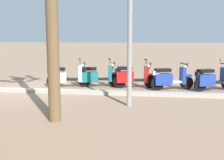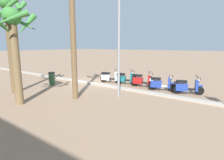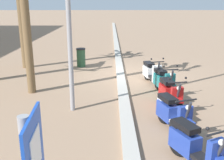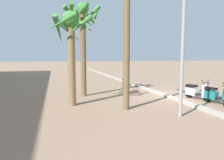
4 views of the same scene
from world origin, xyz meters
name	(u,v)px [view 3 (image 3 of 4)]	position (x,y,z in m)	size (l,w,h in m)	color
ground_plane	(130,74)	(0.00, 0.00, 0.00)	(200.00, 200.00, 0.00)	#93755B
curb_strip	(120,73)	(0.00, 0.48, 0.06)	(60.00, 0.36, 0.12)	#ADA89E
scooter_blue_far_back	(193,146)	(-7.13, -0.73, 0.45)	(1.63, 0.89, 1.17)	black
scooter_blue_second_in_line	(172,114)	(-5.54, -0.67, 0.45)	(1.67, 0.77, 1.04)	black
scooter_red_mid_centre	(169,94)	(-4.07, -0.91, 0.46)	(1.76, 0.60, 1.17)	black
scooter_teal_mid_rear	(163,81)	(-2.61, -0.99, 0.44)	(1.74, 0.68, 1.17)	black
scooter_white_last_in_row	(151,73)	(-1.36, -0.74, 0.44)	(1.81, 0.69, 1.17)	black
litter_bin	(81,57)	(1.54, 2.44, 0.48)	(0.48, 0.48, 0.95)	#2D5638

